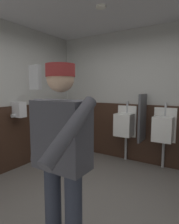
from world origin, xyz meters
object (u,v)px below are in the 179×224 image
object	(u,v)px
cell_phone	(35,77)
urinal_left	(125,124)
person	(61,153)
urinal_middle	(163,128)
hand_dryer	(19,110)

from	to	relation	value
cell_phone	urinal_left	bearing A→B (deg)	103.97
person	cell_phone	world-z (taller)	person
urinal_middle	person	world-z (taller)	person
urinal_middle	cell_phone	distance (m)	3.09
urinal_left	cell_phone	world-z (taller)	cell_phone
urinal_left	person	size ratio (longest dim) A/B	0.74
hand_dryer	urinal_left	bearing A→B (deg)	42.88
cell_phone	hand_dryer	xyz separation A→B (m)	(-2.26, 1.60, -0.43)
cell_phone	hand_dryer	bearing A→B (deg)	144.43
person	urinal_left	bearing A→B (deg)	100.55
person	cell_phone	bearing A→B (deg)	-59.68
urinal_left	cell_phone	size ratio (longest dim) A/B	11.27
cell_phone	urinal_middle	bearing A→B (deg)	89.92
urinal_left	urinal_middle	distance (m)	0.75
urinal_left	hand_dryer	size ratio (longest dim) A/B	4.43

